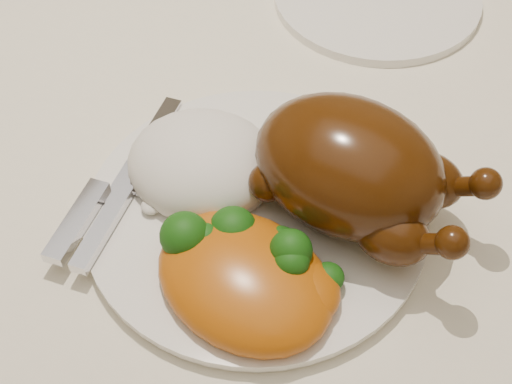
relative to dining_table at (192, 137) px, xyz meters
The scene contains 7 objects.
dining_table is the anchor object (origin of this frame).
tablecloth 0.07m from the dining_table, ahead, with size 1.73×1.03×0.18m.
dinner_plate 0.22m from the dining_table, 40.77° to the right, with size 0.25×0.25×0.01m, color white.
roast_chicken 0.27m from the dining_table, 23.89° to the right, with size 0.18×0.12×0.09m.
rice_mound 0.20m from the dining_table, 51.01° to the right, with size 0.14×0.13×0.06m.
mac_and_cheese 0.28m from the dining_table, 46.68° to the right, with size 0.15×0.13×0.06m.
cutlery 0.22m from the dining_table, 74.00° to the right, with size 0.05×0.18×0.01m.
Camera 1 is at (0.31, -0.41, 1.20)m, focal length 50.00 mm.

